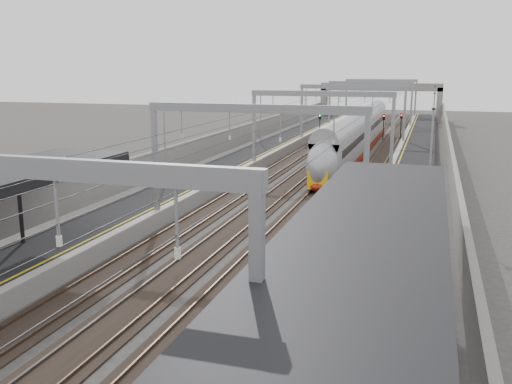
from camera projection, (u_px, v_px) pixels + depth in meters
The scene contains 12 objects.
platform_left at pixel (247, 161), 57.17m from camera, with size 4.00×120.00×1.00m, color black.
platform_right at pixel (412, 169), 52.54m from camera, with size 4.00×120.00×1.00m, color black.
tracks at pixel (326, 169), 54.95m from camera, with size 11.40×140.00×0.20m.
overhead_line at pixel (339, 102), 59.83m from camera, with size 13.00×140.00×6.60m.
canopy_right at pixel (346, 279), 12.35m from camera, with size 4.40×30.00×4.24m.
overbridge at pixel (381, 92), 105.17m from camera, with size 22.00×2.20×6.90m.
wall_left at pixel (217, 148), 57.87m from camera, with size 0.30×120.00×3.20m, color gray.
wall_right at pixel (449, 158), 51.38m from camera, with size 0.30×120.00×3.20m, color gray.
train at pixel (355, 139), 62.86m from camera, with size 2.50×45.58×3.96m.
signal_green at pixel (320, 122), 77.92m from camera, with size 0.32×0.32×3.48m.
signal_red_near at pixel (384, 122), 77.31m from camera, with size 0.32×0.32×3.48m.
signal_red_far at pixel (401, 121), 78.61m from camera, with size 0.32×0.32×3.48m.
Camera 1 is at (9.61, -8.73, 9.57)m, focal length 40.00 mm.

